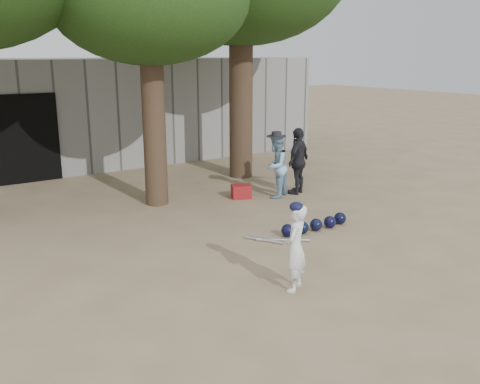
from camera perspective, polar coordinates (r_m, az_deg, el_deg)
ground at (r=7.95m, az=0.45°, el=-8.77°), size 70.00×70.00×0.00m
boy_player at (r=7.29m, az=5.93°, el=-5.95°), size 0.53×0.49×1.21m
spectator_blue at (r=11.95m, az=3.85°, el=2.75°), size 0.86×0.81×1.41m
spectator_dark at (r=12.30m, az=6.23°, el=3.31°), size 0.97×0.72×1.53m
red_bag at (r=11.96m, az=0.12°, el=0.06°), size 0.51×0.45×0.30m
back_building at (r=16.94m, az=-19.94°, el=8.14°), size 16.00×5.24×3.00m
helmet_row at (r=9.89m, az=8.08°, el=-3.45°), size 1.51×0.29×0.23m
bat_pile at (r=9.28m, az=3.96°, el=-5.12°), size 0.86×0.81×0.06m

